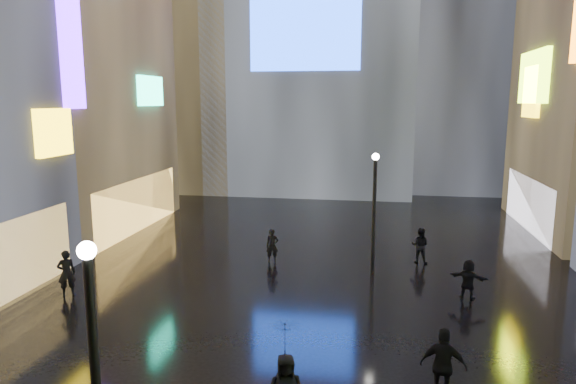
# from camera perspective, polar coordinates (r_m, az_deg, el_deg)

# --- Properties ---
(ground) EXTENTS (140.00, 140.00, 0.00)m
(ground) POSITION_cam_1_polar(r_m,az_deg,el_deg) (22.28, 3.49, -9.15)
(ground) COLOR black
(ground) RESTS_ON ground
(building_left_far) EXTENTS (10.28, 12.00, 22.00)m
(building_left_far) POSITION_cam_1_polar(r_m,az_deg,el_deg) (32.69, -25.21, 15.56)
(building_left_far) COLOR black
(building_left_far) RESTS_ON ground
(tower_flank_left) EXTENTS (10.00, 10.00, 26.00)m
(tower_flank_left) POSITION_cam_1_polar(r_m,az_deg,el_deg) (46.23, -11.46, 16.92)
(tower_flank_left) COLOR black
(tower_flank_left) RESTS_ON ground
(lamp_near) EXTENTS (0.30, 0.30, 5.20)m
(lamp_near) POSITION_cam_1_polar(r_m,az_deg,el_deg) (9.35, -20.59, -18.58)
(lamp_near) COLOR black
(lamp_near) RESTS_ON ground
(lamp_far) EXTENTS (0.30, 0.30, 5.20)m
(lamp_far) POSITION_cam_1_polar(r_m,az_deg,el_deg) (21.99, 9.55, -1.57)
(lamp_far) COLOR black
(lamp_far) RESTS_ON ground
(pedestrian_3) EXTENTS (1.17, 0.63, 1.90)m
(pedestrian_3) POSITION_cam_1_polar(r_m,az_deg,el_deg) (13.78, 16.89, -17.97)
(pedestrian_3) COLOR black
(pedestrian_3) RESTS_ON ground
(pedestrian_5) EXTENTS (1.48, 0.89, 1.52)m
(pedestrian_5) POSITION_cam_1_polar(r_m,az_deg,el_deg) (20.57, 19.38, -9.15)
(pedestrian_5) COLOR black
(pedestrian_5) RESTS_ON ground
(pedestrian_6) EXTENTS (0.63, 0.47, 1.55)m
(pedestrian_6) POSITION_cam_1_polar(r_m,az_deg,el_deg) (23.71, -1.76, -5.99)
(pedestrian_6) COLOR black
(pedestrian_6) RESTS_ON ground
(pedestrian_7) EXTENTS (0.92, 0.79, 1.63)m
(pedestrian_7) POSITION_cam_1_polar(r_m,az_deg,el_deg) (24.34, 14.45, -5.78)
(pedestrian_7) COLOR black
(pedestrian_7) RESTS_ON ground
(umbrella_2) EXTENTS (1.21, 1.22, 0.80)m
(umbrella_2) POSITION_cam_1_polar(r_m,az_deg,el_deg) (11.82, -0.27, -15.98)
(umbrella_2) COLOR black
(umbrella_2) RESTS_ON pedestrian_4
(pedestrian_8) EXTENTS (0.78, 0.71, 1.79)m
(pedestrian_8) POSITION_cam_1_polar(r_m,az_deg,el_deg) (21.42, -23.39, -8.27)
(pedestrian_8) COLOR black
(pedestrian_8) RESTS_ON ground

